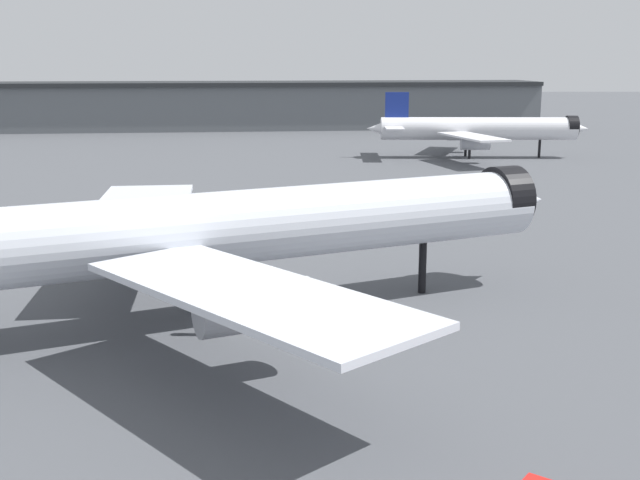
{
  "coord_description": "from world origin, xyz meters",
  "views": [
    {
      "loc": [
        4.25,
        -61.34,
        21.13
      ],
      "look_at": [
        5.73,
        4.61,
        5.97
      ],
      "focal_mm": 44.58,
      "sensor_mm": 36.0,
      "label": 1
    }
  ],
  "objects": [
    {
      "name": "airliner_far_taxiway",
      "position": [
        41.97,
        109.85,
        6.17
      ],
      "size": [
        47.88,
        43.71,
        14.01
      ],
      "rotation": [
        0.0,
        0.0,
        6.25
      ],
      "color": "white",
      "rests_on": "ground"
    },
    {
      "name": "ground",
      "position": [
        0.0,
        0.0,
        0.0
      ],
      "size": [
        900.0,
        900.0,
        0.0
      ],
      "primitive_type": "plane",
      "color": "#4C4F54"
    },
    {
      "name": "terminal_building",
      "position": [
        -26.86,
        181.78,
        7.24
      ],
      "size": [
        203.87,
        39.79,
        25.11
      ],
      "rotation": [
        0.0,
        0.0,
        0.09
      ],
      "color": "slate",
      "rests_on": "ground"
    },
    {
      "name": "airliner_near_gate",
      "position": [
        -1.58,
        1.45,
        7.63
      ],
      "size": [
        60.16,
        53.9,
        17.31
      ],
      "rotation": [
        0.0,
        0.0,
        0.41
      ],
      "color": "silver",
      "rests_on": "ground"
    }
  ]
}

